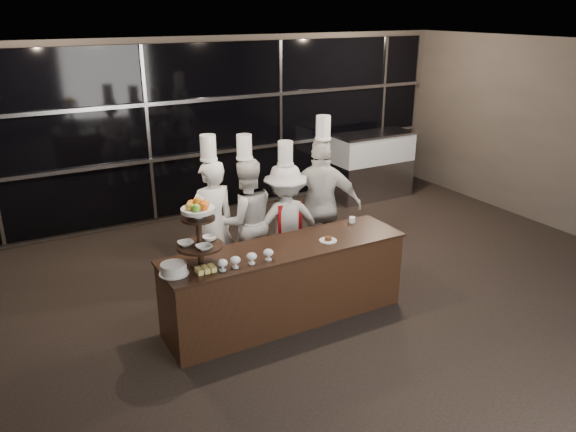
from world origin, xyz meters
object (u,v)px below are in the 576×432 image
buffet_counter (286,283)px  chef_d (321,205)px  layer_cake (174,269)px  chef_c (285,221)px  display_case (372,162)px  chef_a (212,224)px  chef_b (246,220)px  display_stand (199,228)px

buffet_counter → chef_d: bearing=41.5°
layer_cake → chef_c: chef_c is taller
buffet_counter → display_case: size_ratio=1.85×
display_case → chef_d: (-2.52, -2.18, 0.25)m
layer_cake → display_case: display_case is taller
chef_d → chef_a: bearing=174.3°
buffet_counter → chef_b: size_ratio=1.45×
buffet_counter → chef_b: (0.06, 1.15, 0.38)m
chef_a → display_case: bearing=26.7°
chef_c → chef_d: chef_d is taller
display_stand → chef_c: bearing=32.4°
buffet_counter → chef_c: size_ratio=1.53×
display_case → chef_a: (-4.04, -2.03, 0.20)m
chef_a → chef_c: (0.97, -0.14, -0.09)m
display_stand → layer_cake: display_stand is taller
display_stand → chef_d: (2.09, 0.96, -0.41)m
layer_cake → chef_c: (1.85, 1.03, -0.18)m
display_case → chef_d: size_ratio=0.72×
chef_b → chef_c: (0.48, -0.18, -0.05)m
chef_b → display_stand: bearing=-132.6°
layer_cake → chef_d: (2.39, 1.01, -0.04)m
buffet_counter → chef_a: bearing=111.1°
chef_c → display_case: bearing=35.3°
display_case → chef_b: bearing=-150.7°
chef_b → chef_d: chef_d is taller
display_case → chef_d: 3.34m
display_stand → chef_b: size_ratio=0.38×
display_case → chef_c: (-3.07, -2.17, 0.11)m
layer_cake → chef_d: chef_d is taller
display_stand → chef_a: bearing=62.9°
buffet_counter → chef_c: bearing=61.0°
buffet_counter → display_stand: size_ratio=3.81×
display_stand → layer_cake: bearing=-170.8°
chef_b → chef_c: bearing=-19.9°
buffet_counter → layer_cake: bearing=-177.8°
display_case → chef_d: bearing=-139.1°
display_stand → chef_a: 1.33m
buffet_counter → display_case: bearing=41.1°
chef_b → chef_c: chef_b is taller
display_stand → layer_cake: (-0.31, -0.05, -0.37)m
chef_b → chef_c: size_ratio=1.05×
buffet_counter → chef_d: chef_d is taller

